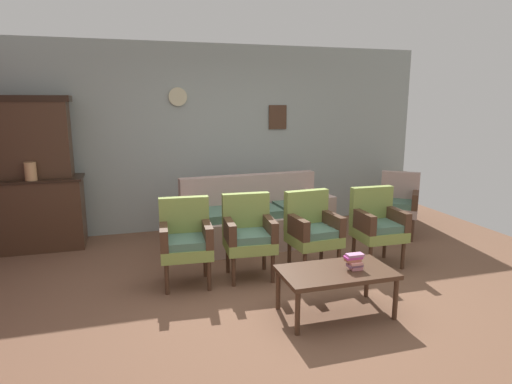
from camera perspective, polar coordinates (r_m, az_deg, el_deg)
ground_plane at (r=4.44m, az=2.66°, el=-13.41°), size 7.68×7.68×0.00m
wall_back_with_decor at (r=6.58m, az=-4.79°, el=7.05°), size 6.40×0.09×2.70m
side_cabinet at (r=6.31m, az=-26.52°, el=-2.51°), size 1.16×0.55×0.93m
cabinet_upper_hutch at (r=6.25m, az=-27.22°, el=6.46°), size 0.99×0.38×1.03m
vase_on_cabinet at (r=6.04m, az=-27.34°, el=2.41°), size 0.14×0.14×0.23m
floral_couch at (r=5.87m, az=-0.00°, el=-3.67°), size 1.98×0.93×0.90m
armchair_row_middle at (r=4.61m, az=-9.17°, el=-5.91°), size 0.55×0.53×0.90m
armchair_by_doorway at (r=4.74m, az=-0.97°, el=-5.26°), size 0.55×0.52×0.90m
armchair_near_cabinet at (r=4.94m, az=7.34°, el=-4.66°), size 0.56×0.53×0.90m
armchair_near_couch_end at (r=5.29m, az=15.52°, el=-3.90°), size 0.52×0.49×0.90m
wingback_chair_by_fireplace at (r=6.51m, az=18.12°, el=-1.16°), size 0.71×0.71×0.90m
coffee_table at (r=4.01m, az=10.41°, el=-10.58°), size 1.00×0.56×0.42m
book_stack_on_table at (r=4.02m, az=12.71°, el=-8.77°), size 0.17×0.11×0.14m
floor_vase_by_wall at (r=7.42m, az=18.25°, el=-0.49°), size 0.25×0.25×0.78m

